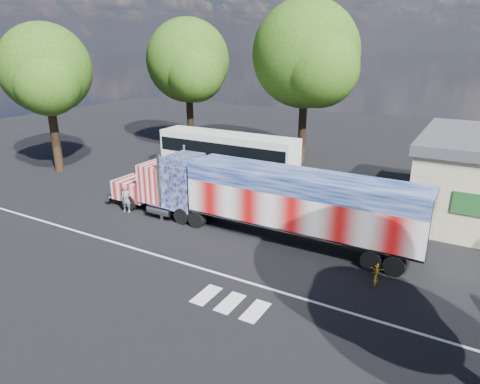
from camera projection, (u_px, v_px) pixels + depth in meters
The scene contains 9 objects.
ground at pixel (213, 240), 23.71m from camera, with size 100.00×100.00×0.00m, color black.
lane_markings at pixel (199, 278), 19.81m from camera, with size 30.00×2.67×0.01m.
semi_truck at pixel (260, 197), 23.83m from camera, with size 19.83×3.13×4.23m.
coach_bus at pixel (228, 154), 34.91m from camera, with size 11.89×2.77×3.46m.
woman at pixel (126, 199), 27.36m from camera, with size 0.65×0.43×1.79m, color slate.
bicycle at pixel (377, 272), 19.42m from camera, with size 0.58×1.65×0.87m, color gold.
tree_n_mid at pixel (307, 55), 36.53m from camera, with size 9.65×9.19×14.09m.
tree_w_a at pixel (46, 70), 33.81m from camera, with size 7.48×7.13×12.00m.
tree_nw_a at pixel (189, 61), 41.95m from camera, with size 8.52×8.11×12.85m.
Camera 1 is at (12.03, -17.95, 10.21)m, focal length 32.00 mm.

